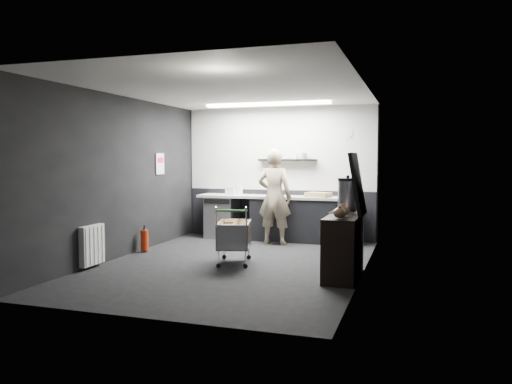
% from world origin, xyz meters
% --- Properties ---
extents(floor, '(5.50, 5.50, 0.00)m').
position_xyz_m(floor, '(0.00, 0.00, 0.00)').
color(floor, black).
rests_on(floor, ground).
extents(ceiling, '(5.50, 5.50, 0.00)m').
position_xyz_m(ceiling, '(0.00, 0.00, 2.70)').
color(ceiling, silver).
rests_on(ceiling, wall_back).
extents(wall_back, '(5.50, 0.00, 5.50)m').
position_xyz_m(wall_back, '(0.00, 2.75, 1.35)').
color(wall_back, black).
rests_on(wall_back, floor).
extents(wall_front, '(5.50, 0.00, 5.50)m').
position_xyz_m(wall_front, '(0.00, -2.75, 1.35)').
color(wall_front, black).
rests_on(wall_front, floor).
extents(wall_left, '(0.00, 5.50, 5.50)m').
position_xyz_m(wall_left, '(-2.00, 0.00, 1.35)').
color(wall_left, black).
rests_on(wall_left, floor).
extents(wall_right, '(0.00, 5.50, 5.50)m').
position_xyz_m(wall_right, '(2.00, 0.00, 1.35)').
color(wall_right, black).
rests_on(wall_right, floor).
extents(kitchen_wall_panel, '(3.95, 0.02, 1.70)m').
position_xyz_m(kitchen_wall_panel, '(0.00, 2.73, 1.85)').
color(kitchen_wall_panel, silver).
rests_on(kitchen_wall_panel, wall_back).
extents(dado_panel, '(3.95, 0.02, 1.00)m').
position_xyz_m(dado_panel, '(0.00, 2.73, 0.50)').
color(dado_panel, black).
rests_on(dado_panel, wall_back).
extents(floating_shelf, '(1.20, 0.22, 0.04)m').
position_xyz_m(floating_shelf, '(0.20, 2.62, 1.62)').
color(floating_shelf, black).
rests_on(floating_shelf, wall_back).
extents(wall_clock, '(0.20, 0.03, 0.20)m').
position_xyz_m(wall_clock, '(1.40, 2.72, 2.15)').
color(wall_clock, silver).
rests_on(wall_clock, wall_back).
extents(poster, '(0.02, 0.30, 0.40)m').
position_xyz_m(poster, '(-1.98, 1.30, 1.55)').
color(poster, silver).
rests_on(poster, wall_left).
extents(poster_red_band, '(0.02, 0.22, 0.10)m').
position_xyz_m(poster_red_band, '(-1.98, 1.30, 1.62)').
color(poster_red_band, red).
rests_on(poster_red_band, poster).
extents(radiator, '(0.10, 0.50, 0.60)m').
position_xyz_m(radiator, '(-1.94, -0.90, 0.35)').
color(radiator, silver).
rests_on(radiator, wall_left).
extents(ceiling_strip, '(2.40, 0.20, 0.04)m').
position_xyz_m(ceiling_strip, '(0.00, 1.85, 2.67)').
color(ceiling_strip, white).
rests_on(ceiling_strip, ceiling).
extents(prep_counter, '(3.20, 0.61, 0.90)m').
position_xyz_m(prep_counter, '(0.14, 2.42, 0.46)').
color(prep_counter, black).
rests_on(prep_counter, floor).
extents(person, '(0.69, 0.48, 1.84)m').
position_xyz_m(person, '(0.12, 1.97, 0.92)').
color(person, beige).
rests_on(person, floor).
extents(shopping_cart, '(0.67, 0.94, 0.90)m').
position_xyz_m(shopping_cart, '(-0.00, 0.06, 0.43)').
color(shopping_cart, silver).
rests_on(shopping_cart, floor).
extents(sideboard, '(0.50, 1.16, 1.74)m').
position_xyz_m(sideboard, '(1.77, -0.30, 0.55)').
color(sideboard, black).
rests_on(sideboard, floor).
extents(fire_extinguisher, '(0.14, 0.14, 0.45)m').
position_xyz_m(fire_extinguisher, '(-1.85, 0.47, 0.22)').
color(fire_extinguisher, '#AF270B').
rests_on(fire_extinguisher, floor).
extents(cardboard_box, '(0.52, 0.44, 0.09)m').
position_xyz_m(cardboard_box, '(0.89, 2.37, 0.94)').
color(cardboard_box, '#9E8054').
rests_on(cardboard_box, prep_counter).
extents(pink_tub, '(0.20, 0.20, 0.20)m').
position_xyz_m(pink_tub, '(-0.80, 2.42, 1.00)').
color(pink_tub, silver).
rests_on(pink_tub, prep_counter).
extents(white_container, '(0.21, 0.17, 0.17)m').
position_xyz_m(white_container, '(-0.93, 2.37, 0.99)').
color(white_container, silver).
rests_on(white_container, prep_counter).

